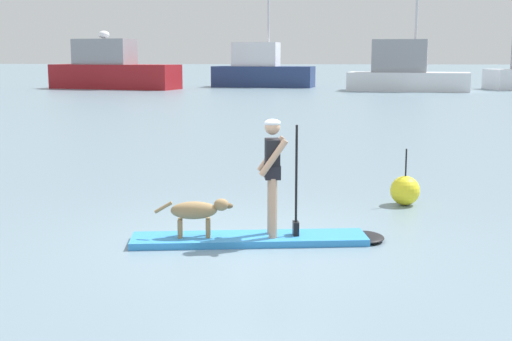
% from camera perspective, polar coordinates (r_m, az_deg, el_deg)
% --- Properties ---
extents(ground_plane, '(400.00, 400.00, 0.00)m').
position_cam_1_polar(ground_plane, '(10.14, -0.56, -5.96)').
color(ground_plane, slate).
extents(paddleboard, '(3.77, 1.27, 0.10)m').
position_cam_1_polar(paddleboard, '(10.14, 0.74, -5.66)').
color(paddleboard, '#338CD8').
rests_on(paddleboard, ground_plane).
extents(person_paddler, '(0.64, 0.53, 1.71)m').
position_cam_1_polar(person_paddler, '(9.93, 1.45, 0.18)').
color(person_paddler, tan).
rests_on(person_paddler, paddleboard).
extents(dog, '(1.13, 0.33, 0.56)m').
position_cam_1_polar(dog, '(10.01, -4.87, -3.38)').
color(dog, '#997A51').
rests_on(dog, paddleboard).
extents(moored_boat_far_starboard, '(11.10, 5.59, 4.65)m').
position_cam_1_polar(moored_boat_far_starboard, '(57.70, -11.81, 8.14)').
color(moored_boat_far_starboard, maroon).
rests_on(moored_boat_far_starboard, ground_plane).
extents(moored_boat_outer, '(8.88, 3.96, 9.44)m').
position_cam_1_polar(moored_boat_outer, '(59.57, 0.45, 8.30)').
color(moored_boat_outer, navy).
rests_on(moored_boat_outer, ground_plane).
extents(moored_boat_starboard, '(9.44, 4.75, 8.87)m').
position_cam_1_polar(moored_boat_starboard, '(54.18, 12.23, 7.97)').
color(moored_boat_starboard, white).
rests_on(moored_boat_starboard, ground_plane).
extents(marker_buoy, '(0.54, 0.54, 1.04)m').
position_cam_1_polar(marker_buoy, '(12.84, 12.22, -1.63)').
color(marker_buoy, yellow).
rests_on(marker_buoy, ground_plane).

